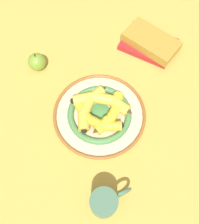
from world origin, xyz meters
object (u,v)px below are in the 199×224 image
object	(u,v)px
coffee_mug	(105,202)
apple	(37,62)
banana_a	(103,101)
banana_b	(89,107)
banana_c	(96,120)
book_stack	(149,42)
banana_d	(110,114)
decorative_bowl	(100,115)

from	to	relation	value
coffee_mug	apple	xyz separation A→B (m)	(-0.52, -0.19, -0.01)
banana_a	banana_b	distance (m)	0.05
apple	banana_a	bearing A→B (deg)	48.08
banana_c	book_stack	world-z (taller)	banana_c
banana_a	apple	bearing A→B (deg)	-23.87
banana_b	coffee_mug	xyz separation A→B (m)	(0.31, 0.02, -0.00)
banana_b	coffee_mug	world-z (taller)	coffee_mug
banana_d	book_stack	xyz separation A→B (m)	(-0.30, 0.19, -0.02)
decorative_bowl	banana_b	distance (m)	0.05
banana_a	apple	size ratio (longest dim) A/B	2.68
apple	banana_d	bearing A→B (deg)	44.02
book_stack	apple	bearing A→B (deg)	47.30
book_stack	coffee_mug	xyz separation A→B (m)	(0.57, -0.24, 0.02)
banana_d	book_stack	world-z (taller)	banana_d
book_stack	decorative_bowl	bearing A→B (deg)	92.11
banana_c	coffee_mug	world-z (taller)	coffee_mug
decorative_bowl	coffee_mug	world-z (taller)	coffee_mug
book_stack	coffee_mug	distance (m)	0.62
banana_c	book_stack	distance (m)	0.39
decorative_bowl	banana_c	size ratio (longest dim) A/B	2.04
banana_b	apple	size ratio (longest dim) A/B	2.19
banana_b	banana_c	size ratio (longest dim) A/B	1.10
banana_c	decorative_bowl	bearing A→B (deg)	99.33
decorative_bowl	coffee_mug	xyz separation A→B (m)	(0.29, -0.02, 0.03)
banana_c	book_stack	xyz separation A→B (m)	(-0.31, 0.24, -0.02)
banana_a	banana_c	world-z (taller)	banana_a
decorative_bowl	book_stack	size ratio (longest dim) A/B	1.29
book_stack	apple	world-z (taller)	apple
banana_a	coffee_mug	distance (m)	0.32
coffee_mug	banana_c	bearing A→B (deg)	69.36
banana_d	book_stack	distance (m)	0.35
banana_b	banana_c	world-z (taller)	banana_b
banana_a	book_stack	world-z (taller)	banana_a
coffee_mug	apple	size ratio (longest dim) A/B	1.62
apple	banana_b	bearing A→B (deg)	39.00
coffee_mug	banana_d	bearing A→B (deg)	59.17
decorative_bowl	banana_c	bearing A→B (deg)	-25.09
apple	decorative_bowl	bearing A→B (deg)	41.76
banana_c	coffee_mug	distance (m)	0.26
banana_a	coffee_mug	bearing A→B (deg)	102.39
banana_a	book_stack	distance (m)	0.33
banana_b	book_stack	world-z (taller)	banana_b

